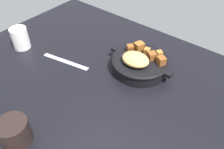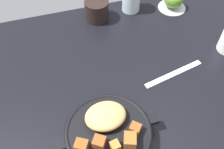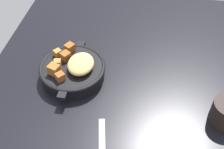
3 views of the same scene
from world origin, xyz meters
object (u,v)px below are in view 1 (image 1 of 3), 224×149
(cast_iron_skillet, at_px, (140,63))
(butter_knife, at_px, (66,61))
(white_creamer_pitcher, at_px, (20,38))
(coffee_mug_dark, at_px, (14,132))

(cast_iron_skillet, relative_size, butter_knife, 1.26)
(white_creamer_pitcher, bearing_deg, butter_knife, -167.99)
(cast_iron_skillet, xyz_separation_m, coffee_mug_dark, (0.09, 0.45, 0.00))
(cast_iron_skillet, bearing_deg, white_creamer_pitcher, 22.01)
(butter_knife, bearing_deg, cast_iron_skillet, -161.86)
(butter_knife, bearing_deg, white_creamer_pitcher, 0.55)
(cast_iron_skillet, relative_size, coffee_mug_dark, 2.96)
(coffee_mug_dark, xyz_separation_m, white_creamer_pitcher, (0.36, -0.27, 0.01))
(butter_knife, height_order, coffee_mug_dark, coffee_mug_dark)
(white_creamer_pitcher, bearing_deg, coffee_mug_dark, 143.07)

